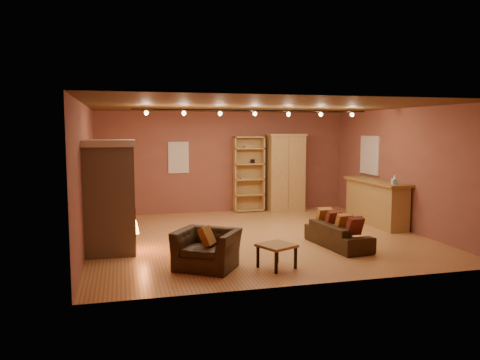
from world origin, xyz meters
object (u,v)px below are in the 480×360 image
object	(u,v)px
fireplace	(110,197)
coffee_table	(277,248)
loveseat	(338,230)
bookcase	(248,173)
armoire	(285,172)
bar_counter	(376,202)
armchair	(207,243)

from	to	relation	value
fireplace	coffee_table	xyz separation A→B (m)	(2.70, -1.72, -0.72)
fireplace	loveseat	size ratio (longest dim) A/B	1.28
bookcase	coffee_table	distance (m)	5.60
loveseat	coffee_table	bearing A→B (deg)	116.36
fireplace	bookcase	xyz separation A→B (m)	(3.69, 3.74, 0.02)
fireplace	loveseat	distance (m)	4.45
armoire	bar_counter	world-z (taller)	armoire
armoire	armchair	distance (m)	5.97
loveseat	armchair	bearing A→B (deg)	99.07
bookcase	loveseat	bearing A→B (deg)	-81.57
loveseat	armoire	bearing A→B (deg)	-12.21
fireplace	bookcase	distance (m)	5.25
bar_counter	loveseat	world-z (taller)	bar_counter
fireplace	loveseat	world-z (taller)	fireplace
armoire	bar_counter	xyz separation A→B (m)	(1.49, -2.39, -0.55)
bookcase	armoire	xyz separation A→B (m)	(1.06, -0.17, 0.02)
armoire	loveseat	bearing A→B (deg)	-95.50
bookcase	bar_counter	size ratio (longest dim) A/B	0.94
fireplace	armoire	bearing A→B (deg)	36.94
bookcase	loveseat	distance (m)	4.50
fireplace	armchair	size ratio (longest dim) A/B	1.80
loveseat	coffee_table	xyz separation A→B (m)	(-1.64, -1.07, 0.01)
armoire	bookcase	bearing A→B (deg)	171.12
fireplace	bar_counter	size ratio (longest dim) A/B	0.94
loveseat	armchair	world-z (taller)	armchair
fireplace	armchair	bearing A→B (deg)	-42.43
armchair	fireplace	bearing A→B (deg)	170.31
fireplace	armoire	size ratio (longest dim) A/B	0.97
armoire	bar_counter	size ratio (longest dim) A/B	0.97
armchair	loveseat	bearing A→B (deg)	48.51
loveseat	armchair	size ratio (longest dim) A/B	1.40
loveseat	coffee_table	world-z (taller)	loveseat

